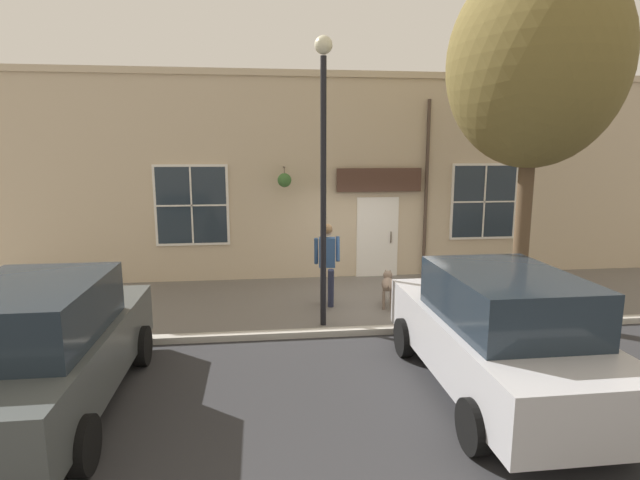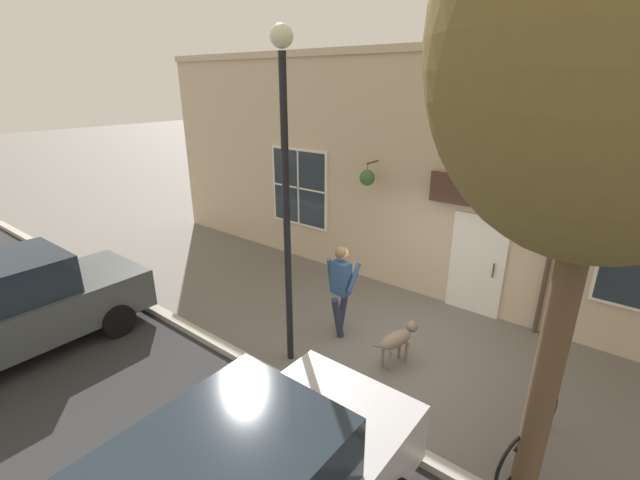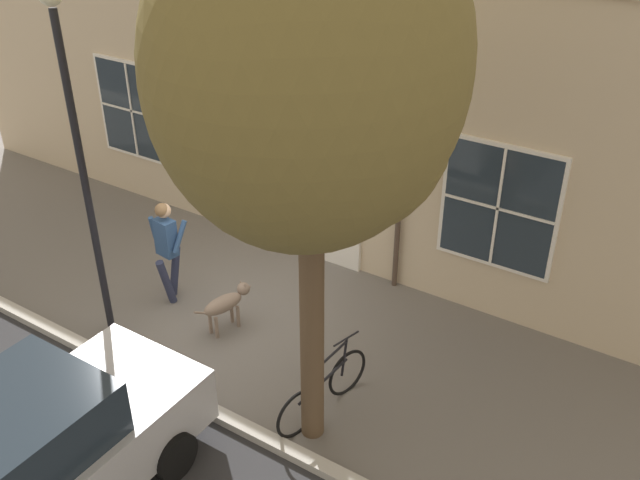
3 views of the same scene
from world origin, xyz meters
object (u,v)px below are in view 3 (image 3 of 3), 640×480
at_px(pedestrian_walking, 167,242).
at_px(dog_on_leash, 226,303).
at_px(leaning_bicycle, 323,390).
at_px(parked_car_mid_block, 20,468).
at_px(street_lamp, 74,125).
at_px(street_tree_by_curb, 317,80).

bearing_deg(pedestrian_walking, dog_on_leash, 83.87).
xyz_separation_m(dog_on_leash, leaning_bicycle, (0.73, 2.26, -0.10)).
height_order(dog_on_leash, leaning_bicycle, leaning_bicycle).
bearing_deg(parked_car_mid_block, leaning_bicycle, 151.58).
distance_m(dog_on_leash, street_lamp, 3.45).
xyz_separation_m(dog_on_leash, parked_car_mid_block, (4.02, 0.48, 0.40)).
distance_m(leaning_bicycle, parked_car_mid_block, 3.77).
height_order(street_tree_by_curb, street_lamp, street_tree_by_curb).
relative_size(dog_on_leash, street_tree_by_curb, 0.16).
relative_size(dog_on_leash, street_lamp, 0.21).
bearing_deg(street_tree_by_curb, pedestrian_walking, -108.41).
xyz_separation_m(pedestrian_walking, street_lamp, (1.16, -0.23, 2.31)).
bearing_deg(parked_car_mid_block, dog_on_leash, -173.21).
bearing_deg(street_lamp, dog_on_leash, 123.79).
height_order(parked_car_mid_block, street_lamp, street_lamp).
relative_size(pedestrian_walking, parked_car_mid_block, 0.42).
distance_m(street_tree_by_curb, leaning_bicycle, 4.37).
xyz_separation_m(street_tree_by_curb, leaning_bicycle, (-0.37, -0.15, -4.35)).
xyz_separation_m(pedestrian_walking, dog_on_leash, (0.14, 1.30, -0.61)).
xyz_separation_m(pedestrian_walking, parked_car_mid_block, (4.16, 1.78, -0.21)).
xyz_separation_m(leaning_bicycle, parked_car_mid_block, (3.29, -1.78, 0.50)).
xyz_separation_m(leaning_bicycle, street_lamp, (0.29, -3.79, 3.02)).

